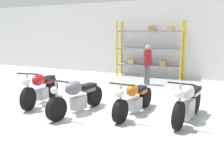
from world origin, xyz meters
TOP-DOWN VIEW (x-y plane):
  - ground_plane at (0.00, 0.00)m, footprint 30.00×30.00m
  - back_wall at (0.00, 6.13)m, footprint 30.00×0.08m
  - shelving_rack at (-0.57, 5.77)m, footprint 3.17×0.63m
  - motorcycle_red at (-2.14, -0.05)m, footprint 0.73×2.04m
  - motorcycle_grey at (-0.67, -0.34)m, footprint 0.74×2.10m
  - motorcycle_orange at (0.73, 0.18)m, footprint 0.66×2.07m
  - motorcycle_white at (2.07, 0.29)m, footprint 0.60×2.00m
  - person_browsing at (-0.11, 3.95)m, footprint 0.45×0.45m

SIDE VIEW (x-z plane):
  - ground_plane at x=0.00m, z-range 0.00..0.00m
  - motorcycle_orange at x=0.73m, z-range -0.07..0.87m
  - motorcycle_grey at x=-0.67m, z-range -0.05..0.95m
  - motorcycle_white at x=2.07m, z-range -0.05..1.00m
  - motorcycle_red at x=-2.14m, z-range -0.04..0.99m
  - person_browsing at x=-0.11m, z-range 0.14..1.76m
  - shelving_rack at x=-0.57m, z-range 0.00..2.64m
  - back_wall at x=0.00m, z-range 0.00..3.60m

